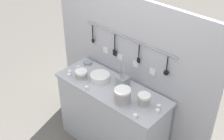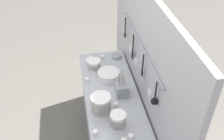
{
  "view_description": "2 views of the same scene",
  "coord_description": "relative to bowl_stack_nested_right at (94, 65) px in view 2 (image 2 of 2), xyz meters",
  "views": [
    {
      "loc": [
        1.78,
        -2.0,
        2.93
      ],
      "look_at": [
        0.02,
        -0.02,
        1.13
      ],
      "focal_mm": 50.0,
      "sensor_mm": 36.0,
      "label": 1
    },
    {
      "loc": [
        1.81,
        -0.31,
        2.53
      ],
      "look_at": [
        0.04,
        0.0,
        1.16
      ],
      "focal_mm": 42.0,
      "sensor_mm": 36.0,
      "label": 2
    }
  ],
  "objects": [
    {
      "name": "cup_back_left",
      "position": [
        0.18,
        -0.09,
        -0.04
      ],
      "size": [
        0.04,
        0.04,
        0.04
      ],
      "color": "white",
      "rests_on": "counter"
    },
    {
      "name": "back_wall",
      "position": [
        0.36,
        0.4,
        -0.02
      ],
      "size": [
        2.12,
        0.09,
        1.84
      ],
      "color": "#B2B2B7",
      "rests_on": "ground"
    },
    {
      "name": "cup_back_right",
      "position": [
        0.84,
        -0.09,
        -0.04
      ],
      "size": [
        0.04,
        0.04,
        0.04
      ],
      "color": "white",
      "rests_on": "counter"
    },
    {
      "name": "cup_edge_near",
      "position": [
        0.93,
        0.17,
        -0.04
      ],
      "size": [
        0.04,
        0.04,
        0.04
      ],
      "color": "white",
      "rests_on": "counter"
    },
    {
      "name": "steel_mixing_bowl",
      "position": [
        -0.17,
        0.27,
        -0.04
      ],
      "size": [
        0.1,
        0.1,
        0.04
      ],
      "color": "#93969E",
      "rests_on": "counter"
    },
    {
      "name": "bowl_stack_wide_centre",
      "position": [
        0.79,
        0.1,
        0.02
      ],
      "size": [
        0.13,
        0.13,
        0.14
      ],
      "color": "white",
      "rests_on": "counter"
    },
    {
      "name": "cup_edge_far",
      "position": [
        0.57,
        0.12,
        -0.04
      ],
      "size": [
        0.04,
        0.04,
        0.04
      ],
      "color": "white",
      "rests_on": "counter"
    },
    {
      "name": "cup_front_right",
      "position": [
        -0.18,
        -0.02,
        -0.04
      ],
      "size": [
        0.04,
        0.04,
        0.04
      ],
      "color": "white",
      "rests_on": "counter"
    },
    {
      "name": "cutlery_caddy",
      "position": [
        0.43,
        0.21,
        0.01
      ],
      "size": [
        0.12,
        0.12,
        0.28
      ],
      "color": "#93969E",
      "rests_on": "counter"
    },
    {
      "name": "bowl_stack_back_corner",
      "position": [
        0.61,
        -0.01,
        0.03
      ],
      "size": [
        0.17,
        0.17,
        0.18
      ],
      "color": "white",
      "rests_on": "counter"
    },
    {
      "name": "cup_beside_plates",
      "position": [
        -0.14,
        -0.06,
        -0.04
      ],
      "size": [
        0.04,
        0.04,
        0.04
      ],
      "color": "white",
      "rests_on": "counter"
    },
    {
      "name": "cup_by_caddy",
      "position": [
        -0.18,
        0.11,
        -0.04
      ],
      "size": [
        0.04,
        0.04,
        0.04
      ],
      "color": "white",
      "rests_on": "counter"
    },
    {
      "name": "counter",
      "position": [
        0.36,
        0.11,
        -0.5
      ],
      "size": [
        1.32,
        0.5,
        0.88
      ],
      "color": "#ADAFB5",
      "rests_on": "ground"
    },
    {
      "name": "plate_stack",
      "position": [
        0.17,
        0.12,
        -0.02
      ],
      "size": [
        0.22,
        0.22,
        0.08
      ],
      "color": "white",
      "rests_on": "counter"
    },
    {
      "name": "bowl_stack_nested_right",
      "position": [
        0.0,
        0.0,
        0.0
      ],
      "size": [
        0.14,
        0.14,
        0.11
      ],
      "color": "white",
      "rests_on": "counter"
    }
  ]
}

